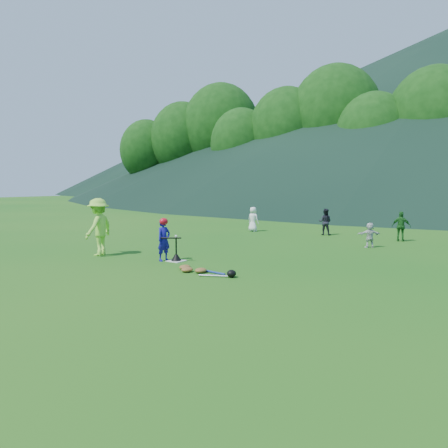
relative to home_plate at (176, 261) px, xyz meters
The scene contains 15 objects.
ground 0.01m from the home_plate, ahead, with size 120.00×120.00×0.00m, color #155914.
home_plate is the anchor object (origin of this frame).
baseball 0.73m from the home_plate, ahead, with size 0.08×0.08×0.08m, color white.
batter_child 0.72m from the home_plate, 156.50° to the right, with size 0.45×0.30×1.24m, color navy.
adult_coach 2.91m from the home_plate, 168.32° to the right, with size 1.17×0.67×1.81m, color #9DEA45.
fielder_a 8.39m from the home_plate, 104.70° to the left, with size 0.56×0.37×1.15m, color white.
fielder_b 8.72m from the home_plate, 81.85° to the left, with size 0.56×0.44×1.16m, color black.
fielder_c 9.45m from the home_plate, 61.75° to the left, with size 0.69×0.29×1.18m, color #1C5F1E.
fielder_d 7.12m from the home_plate, 56.52° to the left, with size 0.83×0.26×0.89m, color silver.
batting_tee 0.12m from the home_plate, ahead, with size 0.30×0.30×0.68m.
batter_gear 1.17m from the home_plate, 154.56° to the right, with size 0.72×0.29×0.60m.
equipment_pile 1.85m from the home_plate, 30.40° to the right, with size 1.80×0.66×0.19m.
outfield_fence 28.01m from the home_plate, 90.00° to the left, with size 70.07×0.08×1.33m.
tree_line 34.81m from the home_plate, 89.65° to the left, with size 70.04×11.40×14.82m.
distant_hills 83.52m from the home_plate, 95.33° to the left, with size 155.00×140.00×32.00m.
Camera 1 is at (8.22, -9.68, 2.29)m, focal length 35.00 mm.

